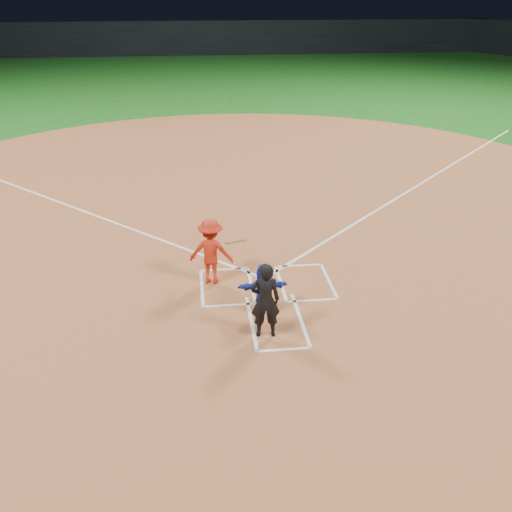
{
  "coord_description": "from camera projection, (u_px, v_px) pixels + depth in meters",
  "views": [
    {
      "loc": [
        -1.67,
        -12.3,
        6.84
      ],
      "look_at": [
        -0.3,
        -0.4,
        1.0
      ],
      "focal_mm": 40.0,
      "sensor_mm": 36.0,
      "label": 1
    }
  ],
  "objects": [
    {
      "name": "home_plate",
      "position": [
        266.0,
        284.0,
        14.15
      ],
      "size": [
        0.6,
        0.6,
        0.02
      ],
      "primitive_type": "cylinder",
      "rotation": [
        0.0,
        0.0,
        3.14
      ],
      "color": "white",
      "rests_on": "home_plate_dirt"
    },
    {
      "name": "stadium_wall_far",
      "position": [
        203.0,
        38.0,
        56.32
      ],
      "size": [
        80.0,
        1.2,
        3.2
      ],
      "primitive_type": "cube",
      "color": "black",
      "rests_on": "ground"
    },
    {
      "name": "ground",
      "position": [
        266.0,
        285.0,
        14.15
      ],
      "size": [
        120.0,
        120.0,
        0.0
      ],
      "primitive_type": "plane",
      "color": "#145317",
      "rests_on": "ground"
    },
    {
      "name": "umpire",
      "position": [
        265.0,
        300.0,
        11.77
      ],
      "size": [
        0.63,
        0.42,
        1.69
      ],
      "primitive_type": "imported",
      "rotation": [
        0.0,
        0.0,
        3.11
      ],
      "color": "black",
      "rests_on": "home_plate_dirt"
    },
    {
      "name": "chalk_markings",
      "position": [
        245.0,
        208.0,
        18.87
      ],
      "size": [
        28.35,
        17.32,
        0.01
      ],
      "color": "white",
      "rests_on": "home_plate_dirt"
    },
    {
      "name": "home_plate_dirt",
      "position": [
        243.0,
        200.0,
        19.51
      ],
      "size": [
        28.0,
        28.0,
        0.01
      ],
      "primitive_type": "cylinder",
      "color": "#955430",
      "rests_on": "ground"
    },
    {
      "name": "batter_at_plate",
      "position": [
        211.0,
        251.0,
        13.9
      ],
      "size": [
        1.48,
        0.91,
        1.67
      ],
      "color": "red",
      "rests_on": "home_plate_dirt"
    },
    {
      "name": "catcher",
      "position": [
        263.0,
        290.0,
        12.66
      ],
      "size": [
        1.14,
        0.39,
        1.22
      ],
      "primitive_type": "imported",
      "rotation": [
        0.0,
        0.0,
        3.17
      ],
      "color": "#1526AD",
      "rests_on": "home_plate_dirt"
    }
  ]
}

